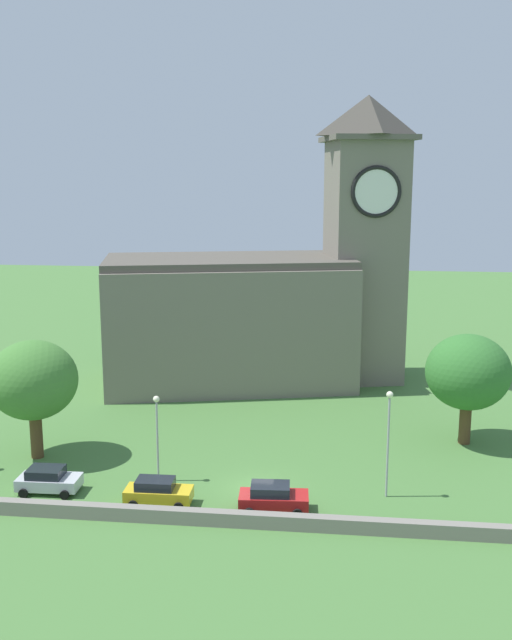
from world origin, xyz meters
name	(u,v)px	position (x,y,z in m)	size (l,w,h in m)	color
ground_plane	(276,416)	(0.00, 15.00, 0.00)	(200.00, 200.00, 0.00)	#477538
church	(267,298)	(-1.95, 25.86, 8.46)	(30.91, 17.37, 27.84)	slate
quay_barrier	(245,519)	(0.00, -5.27, 0.44)	(45.96, 0.70, 0.89)	gray
car_silver	(48,480)	(-13.39, -1.99, 0.83)	(4.06, 2.36, 1.65)	silver
car_yellow	(158,492)	(-5.83, -3.00, 0.85)	(4.23, 2.10, 1.69)	gold
car_red	(273,498)	(1.43, -3.03, 0.87)	(4.38, 2.47, 1.72)	red
streetlamp_west_mid	(157,423)	(-6.70, 0.55, 4.09)	(0.44, 0.44, 5.99)	#9EA0A5
streetlamp_central	(389,427)	(8.50, -0.16, 4.71)	(0.44, 0.44, 7.06)	#9EA0A5
tree_riverside_east	(33,380)	(-16.57, 3.67, 5.84)	(6.39, 6.39, 8.76)	brown
tree_riverside_west	(468,372)	(15.03, 10.24, 5.65)	(6.41, 6.41, 8.58)	brown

